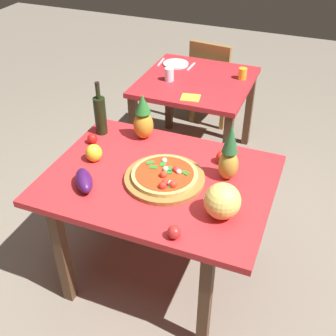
{
  "coord_description": "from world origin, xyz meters",
  "views": [
    {
      "loc": [
        0.74,
        -1.74,
        2.19
      ],
      "look_at": [
        0.04,
        0.03,
        0.8
      ],
      "focal_mm": 45.36,
      "sensor_mm": 36.0,
      "label": 1
    }
  ],
  "objects_px": {
    "drinking_glass_water": "(169,74)",
    "pineapple_right": "(229,155)",
    "tomato_by_bottle": "(92,138)",
    "knife_utensil": "(191,67)",
    "melon": "(222,201)",
    "wine_bottle": "(100,114)",
    "tomato_at_corner": "(222,157)",
    "eggplant": "(84,180)",
    "bell_pepper": "(94,153)",
    "dining_chair": "(213,77)",
    "dinner_plate": "(176,64)",
    "napkin_folded": "(190,98)",
    "drinking_glass_juice": "(243,74)",
    "pineapple_left": "(143,119)",
    "tomato_near_board": "(174,232)",
    "background_table": "(196,92)",
    "display_table": "(159,189)",
    "pizza_board": "(165,178)",
    "fork_utensil": "(161,62)",
    "pizza": "(165,175)"
  },
  "relations": [
    {
      "from": "drinking_glass_water",
      "to": "pineapple_right",
      "type": "bearing_deg",
      "value": -54.56
    },
    {
      "from": "tomato_by_bottle",
      "to": "knife_utensil",
      "type": "xyz_separation_m",
      "value": [
        0.18,
        1.37,
        -0.03
      ]
    },
    {
      "from": "melon",
      "to": "knife_utensil",
      "type": "relative_size",
      "value": 1.03
    },
    {
      "from": "wine_bottle",
      "to": "tomato_at_corner",
      "type": "height_order",
      "value": "wine_bottle"
    },
    {
      "from": "eggplant",
      "to": "bell_pepper",
      "type": "bearing_deg",
      "value": 107.9
    },
    {
      "from": "eggplant",
      "to": "tomato_at_corner",
      "type": "distance_m",
      "value": 0.8
    },
    {
      "from": "dining_chair",
      "to": "knife_utensil",
      "type": "bearing_deg",
      "value": 87.21
    },
    {
      "from": "dinner_plate",
      "to": "napkin_folded",
      "type": "height_order",
      "value": "dinner_plate"
    },
    {
      "from": "napkin_folded",
      "to": "melon",
      "type": "bearing_deg",
      "value": -64.1
    },
    {
      "from": "melon",
      "to": "drinking_glass_juice",
      "type": "xyz_separation_m",
      "value": [
        -0.29,
        1.65,
        -0.05
      ]
    },
    {
      "from": "dining_chair",
      "to": "pineapple_left",
      "type": "xyz_separation_m",
      "value": [
        0.02,
        -1.64,
        0.4
      ]
    },
    {
      "from": "dining_chair",
      "to": "dinner_plate",
      "type": "distance_m",
      "value": 0.57
    },
    {
      "from": "pineapple_right",
      "to": "tomato_at_corner",
      "type": "relative_size",
      "value": 4.59
    },
    {
      "from": "melon",
      "to": "drinking_glass_water",
      "type": "height_order",
      "value": "melon"
    },
    {
      "from": "bell_pepper",
      "to": "drinking_glass_water",
      "type": "relative_size",
      "value": 1.04
    },
    {
      "from": "melon",
      "to": "tomato_near_board",
      "type": "distance_m",
      "value": 0.29
    },
    {
      "from": "eggplant",
      "to": "knife_utensil",
      "type": "xyz_separation_m",
      "value": [
        -0.0,
        1.78,
        -0.04
      ]
    },
    {
      "from": "background_table",
      "to": "napkin_folded",
      "type": "xyz_separation_m",
      "value": [
        0.07,
        -0.33,
        0.11
      ]
    },
    {
      "from": "display_table",
      "to": "pizza_board",
      "type": "distance_m",
      "value": 0.11
    },
    {
      "from": "tomato_by_bottle",
      "to": "pineapple_right",
      "type": "bearing_deg",
      "value": -2.64
    },
    {
      "from": "pineapple_right",
      "to": "tomato_by_bottle",
      "type": "relative_size",
      "value": 5.32
    },
    {
      "from": "pineapple_left",
      "to": "fork_utensil",
      "type": "relative_size",
      "value": 1.68
    },
    {
      "from": "dining_chair",
      "to": "bell_pepper",
      "type": "height_order",
      "value": "bell_pepper"
    },
    {
      "from": "pizza",
      "to": "melon",
      "type": "distance_m",
      "value": 0.4
    },
    {
      "from": "background_table",
      "to": "tomato_at_corner",
      "type": "distance_m",
      "value": 1.18
    },
    {
      "from": "dining_chair",
      "to": "tomato_by_bottle",
      "type": "height_order",
      "value": "dining_chair"
    },
    {
      "from": "dining_chair",
      "to": "fork_utensil",
      "type": "relative_size",
      "value": 4.72
    },
    {
      "from": "background_table",
      "to": "knife_utensil",
      "type": "xyz_separation_m",
      "value": [
        -0.12,
        0.23,
        0.12
      ]
    },
    {
      "from": "pineapple_left",
      "to": "knife_utensil",
      "type": "xyz_separation_m",
      "value": [
        -0.09,
        1.19,
        -0.13
      ]
    },
    {
      "from": "pineapple_right",
      "to": "dinner_plate",
      "type": "xyz_separation_m",
      "value": [
        -0.84,
        1.41,
        -0.14
      ]
    },
    {
      "from": "wine_bottle",
      "to": "background_table",
      "type": "bearing_deg",
      "value": 73.15
    },
    {
      "from": "drinking_glass_juice",
      "to": "drinking_glass_water",
      "type": "relative_size",
      "value": 0.87
    },
    {
      "from": "drinking_glass_water",
      "to": "pizza",
      "type": "bearing_deg",
      "value": -69.53
    },
    {
      "from": "bell_pepper",
      "to": "drinking_glass_water",
      "type": "xyz_separation_m",
      "value": [
        0.0,
        1.21,
        0.0
      ]
    },
    {
      "from": "pizza_board",
      "to": "drinking_glass_juice",
      "type": "bearing_deg",
      "value": 86.94
    },
    {
      "from": "pineapple_right",
      "to": "fork_utensil",
      "type": "height_order",
      "value": "pineapple_right"
    },
    {
      "from": "pizza_board",
      "to": "knife_utensil",
      "type": "height_order",
      "value": "pizza_board"
    },
    {
      "from": "drinking_glass_water",
      "to": "knife_utensil",
      "type": "height_order",
      "value": "drinking_glass_water"
    },
    {
      "from": "pineapple_right",
      "to": "melon",
      "type": "xyz_separation_m",
      "value": [
        0.05,
        -0.31,
        -0.06
      ]
    },
    {
      "from": "drinking_glass_juice",
      "to": "napkin_folded",
      "type": "height_order",
      "value": "drinking_glass_juice"
    },
    {
      "from": "wine_bottle",
      "to": "fork_utensil",
      "type": "relative_size",
      "value": 1.97
    },
    {
      "from": "knife_utensil",
      "to": "melon",
      "type": "bearing_deg",
      "value": -64.76
    },
    {
      "from": "pizza_board",
      "to": "drinking_glass_juice",
      "type": "xyz_separation_m",
      "value": [
        0.08,
        1.49,
        0.03
      ]
    },
    {
      "from": "background_table",
      "to": "pizza_board",
      "type": "relative_size",
      "value": 1.99
    },
    {
      "from": "melon",
      "to": "dinner_plate",
      "type": "relative_size",
      "value": 0.84
    },
    {
      "from": "melon",
      "to": "napkin_folded",
      "type": "xyz_separation_m",
      "value": [
        -0.57,
        1.17,
        -0.09
      ]
    },
    {
      "from": "background_table",
      "to": "bell_pepper",
      "type": "xyz_separation_m",
      "value": [
        -0.2,
        -1.31,
        0.16
      ]
    },
    {
      "from": "wine_bottle",
      "to": "drinking_glass_juice",
      "type": "height_order",
      "value": "wine_bottle"
    },
    {
      "from": "dinner_plate",
      "to": "fork_utensil",
      "type": "height_order",
      "value": "dinner_plate"
    },
    {
      "from": "drinking_glass_juice",
      "to": "tomato_near_board",
      "type": "bearing_deg",
      "value": -86.14
    }
  ]
}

